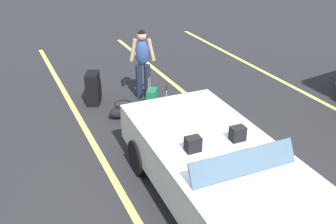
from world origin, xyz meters
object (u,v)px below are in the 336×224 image
at_px(traveler_person, 143,61).
at_px(suitcase_large_black, 93,88).
at_px(suitcase_medium_bright, 163,117).
at_px(duffel_bag, 123,111).
at_px(suitcase_small_carryon, 152,100).
at_px(convertible_car, 229,181).

bearing_deg(traveler_person, suitcase_large_black, -77.12).
xyz_separation_m(suitcase_medium_bright, duffel_bag, (-0.91, -0.54, -0.15)).
height_order(suitcase_large_black, suitcase_small_carryon, suitcase_small_carryon).
distance_m(suitcase_medium_bright, traveler_person, 1.82).
height_order(suitcase_small_carryon, duffel_bag, suitcase_small_carryon).
bearing_deg(convertible_car, suitcase_medium_bright, 177.77).
bearing_deg(convertible_car, traveler_person, 175.97).
xyz_separation_m(convertible_car, suitcase_large_black, (-4.51, -0.73, -0.22)).
xyz_separation_m(suitcase_large_black, traveler_person, (0.19, 1.17, 0.56)).
distance_m(suitcase_small_carryon, duffel_bag, 0.72).
height_order(suitcase_large_black, traveler_person, traveler_person).
height_order(suitcase_large_black, duffel_bag, suitcase_large_black).
distance_m(duffel_bag, traveler_person, 1.36).
height_order(convertible_car, duffel_bag, convertible_car).
xyz_separation_m(convertible_car, traveler_person, (-4.33, 0.44, 0.34)).
bearing_deg(traveler_person, convertible_car, 16.18).
distance_m(convertible_car, suitcase_medium_bright, 2.65).
relative_size(suitcase_large_black, duffel_bag, 1.12).
bearing_deg(suitcase_large_black, suitcase_medium_bright, -40.12).
xyz_separation_m(suitcase_medium_bright, traveler_person, (-1.70, 0.26, 0.62)).
xyz_separation_m(suitcase_large_black, duffel_bag, (0.98, 0.38, -0.21)).
xyz_separation_m(duffel_bag, traveler_person, (-0.79, 0.79, 0.77)).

